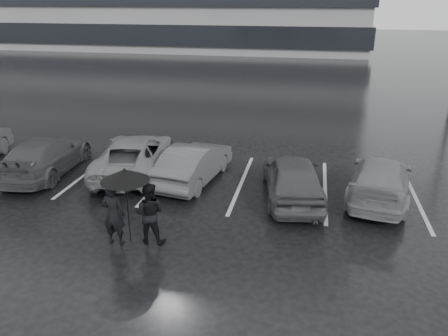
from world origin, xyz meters
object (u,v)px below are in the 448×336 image
car_main (293,177)px  car_west_c (46,156)px  car_west_a (194,163)px  car_east (380,179)px  pedestrian_right (149,213)px  pedestrian_left (114,214)px  car_west_b (134,155)px

car_main → car_west_c: (-8.73, 0.35, -0.05)m
car_west_a → car_east: bearing=-172.8°
car_east → pedestrian_right: 7.28m
car_west_a → pedestrian_left: pedestrian_left is taller
car_main → car_west_c: size_ratio=0.91×
pedestrian_left → car_west_c: bearing=-41.9°
car_east → pedestrian_right: bearing=43.6°
car_west_a → pedestrian_right: bearing=97.9°
pedestrian_left → car_main: bearing=-139.8°
car_main → pedestrian_left: size_ratio=2.50×
car_west_b → car_west_c: size_ratio=1.08×
car_west_b → pedestrian_left: 4.86m
car_main → pedestrian_right: 4.80m
car_west_c → pedestrian_left: 5.98m
car_main → car_east: bearing=-177.4°
car_east → pedestrian_right: size_ratio=2.67×
car_west_a → car_west_b: (-2.28, 0.28, 0.02)m
car_main → car_west_b: 5.74m
car_west_b → car_west_c: 3.15m
car_east → car_west_c: bearing=11.8°
pedestrian_right → car_west_c: bearing=-37.4°
car_west_c → pedestrian_right: (5.31, -3.72, 0.16)m
car_west_a → car_main: bearing=176.1°
pedestrian_left → car_west_b: bearing=-73.6°
car_main → pedestrian_left: 5.61m
pedestrian_left → car_west_a: bearing=-101.7°
car_west_c → car_east: car_west_c is taller
car_west_c → car_west_a: bearing=179.1°
car_west_b → pedestrian_left: pedestrian_left is taller
car_main → pedestrian_left: (-4.27, -3.63, 0.12)m
pedestrian_left → pedestrian_right: pedestrian_left is taller
car_west_a → car_west_c: 5.37m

